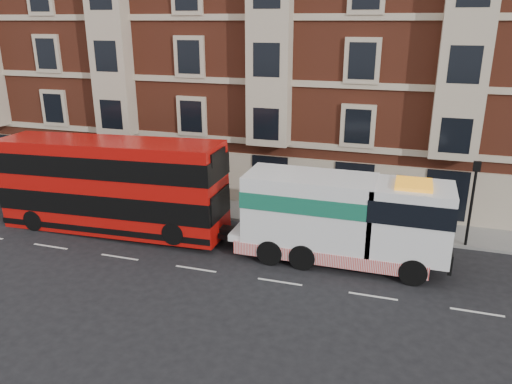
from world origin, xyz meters
TOP-DOWN VIEW (x-y plane):
  - ground at (0.00, 0.00)m, footprint 120.00×120.00m
  - sidewalk at (0.00, 7.50)m, footprint 90.00×3.00m
  - victorian_terrace at (0.50, 15.00)m, footprint 45.00×12.00m
  - lamp_post_west at (-6.00, 6.20)m, footprint 0.35×0.15m
  - lamp_post_east at (12.00, 6.20)m, footprint 0.35×0.15m
  - double_decker_bus at (-6.02, 2.77)m, footprint 12.37×2.84m
  - tow_truck at (6.05, 2.77)m, footprint 9.91×2.93m
  - pedestrian at (-15.33, 6.56)m, footprint 0.67×0.48m

SIDE VIEW (x-z plane):
  - ground at x=0.00m, z-range 0.00..0.00m
  - sidewalk at x=0.00m, z-range 0.00..0.15m
  - pedestrian at x=-15.33m, z-range 0.15..1.85m
  - tow_truck at x=6.05m, z-range 0.13..4.25m
  - double_decker_bus at x=-6.02m, z-range 0.15..5.16m
  - lamp_post_west at x=-6.00m, z-range 0.50..4.85m
  - lamp_post_east at x=12.00m, z-range 0.50..4.85m
  - victorian_terrace at x=0.50m, z-range -0.13..20.27m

